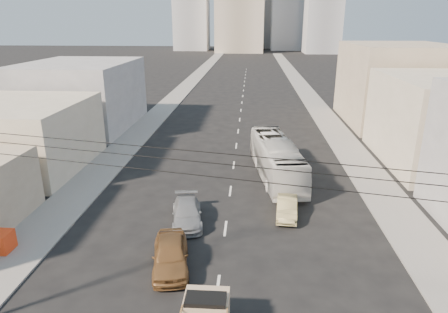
# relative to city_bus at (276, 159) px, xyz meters

# --- Properties ---
(sidewalk_left) EXTENTS (3.50, 180.00, 0.12)m
(sidewalk_left) POSITION_rel_city_bus_xyz_m (-15.46, 46.73, -1.58)
(sidewalk_left) COLOR gray
(sidewalk_left) RESTS_ON ground
(sidewalk_right) EXTENTS (3.50, 180.00, 0.12)m
(sidewalk_right) POSITION_rel_city_bus_xyz_m (8.04, 46.73, -1.58)
(sidewalk_right) COLOR gray
(sidewalk_right) RESTS_ON ground
(lane_dashes) EXTENTS (0.15, 104.00, 0.01)m
(lane_dashes) POSITION_rel_city_bus_xyz_m (-3.71, 29.73, -1.63)
(lane_dashes) COLOR silver
(lane_dashes) RESTS_ON ground
(city_bus) EXTENTS (4.43, 12.03, 3.28)m
(city_bus) POSITION_rel_city_bus_xyz_m (0.00, 0.00, 0.00)
(city_bus) COLOR silver
(city_bus) RESTS_ON ground
(sedan_brown) EXTENTS (2.70, 4.95, 1.60)m
(sedan_brown) POSITION_rel_city_bus_xyz_m (-6.38, -13.74, -0.84)
(sedan_brown) COLOR brown
(sedan_brown) RESTS_ON ground
(sedan_tan) EXTENTS (1.67, 3.96, 1.27)m
(sedan_tan) POSITION_rel_city_bus_xyz_m (0.36, -7.20, -1.00)
(sedan_tan) COLOR tan
(sedan_tan) RESTS_ON ground
(sedan_grey) EXTENTS (2.67, 4.91, 1.35)m
(sedan_grey) POSITION_rel_city_bus_xyz_m (-6.30, -8.61, -0.96)
(sedan_grey) COLOR gray
(sedan_grey) RESTS_ON ground
(overhead_wires) EXTENTS (23.01, 5.02, 0.72)m
(overhead_wires) POSITION_rel_city_bus_xyz_m (-3.71, -21.77, 7.33)
(overhead_wires) COLOR black
(overhead_wires) RESTS_ON ground
(bldg_right_mid) EXTENTS (11.00, 14.00, 8.00)m
(bldg_right_mid) POSITION_rel_city_bus_xyz_m (15.79, 4.73, 2.36)
(bldg_right_mid) COLOR #C0B49B
(bldg_right_mid) RESTS_ON ground
(bldg_right_far) EXTENTS (12.00, 16.00, 10.00)m
(bldg_right_far) POSITION_rel_city_bus_xyz_m (16.29, 20.73, 3.36)
(bldg_right_far) COLOR tan
(bldg_right_far) RESTS_ON ground
(bldg_left_mid) EXTENTS (11.00, 12.00, 6.00)m
(bldg_left_mid) POSITION_rel_city_bus_xyz_m (-22.71, 0.73, 1.36)
(bldg_left_mid) COLOR #C0B49B
(bldg_left_mid) RESTS_ON ground
(bldg_left_far) EXTENTS (12.00, 16.00, 8.00)m
(bldg_left_far) POSITION_rel_city_bus_xyz_m (-23.21, 15.73, 2.36)
(bldg_left_far) COLOR gray
(bldg_left_far) RESTS_ON ground
(midrise_ne) EXTENTS (16.00, 16.00, 40.00)m
(midrise_ne) POSITION_rel_city_bus_xyz_m (14.29, 161.73, 18.36)
(midrise_ne) COLOR #989AA0
(midrise_ne) RESTS_ON ground
(midrise_nw) EXTENTS (15.00, 15.00, 34.00)m
(midrise_nw) POSITION_rel_city_bus_xyz_m (-29.71, 156.73, 15.36)
(midrise_nw) COLOR #989AA0
(midrise_nw) RESTS_ON ground
(midrise_back) EXTENTS (18.00, 18.00, 44.00)m
(midrise_back) POSITION_rel_city_bus_xyz_m (2.29, 176.73, 20.36)
(midrise_back) COLOR gray
(midrise_back) RESTS_ON ground
(midrise_east) EXTENTS (14.00, 14.00, 28.00)m
(midrise_east) POSITION_rel_city_bus_xyz_m (26.29, 141.73, 12.36)
(midrise_east) COLOR #989AA0
(midrise_east) RESTS_ON ground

